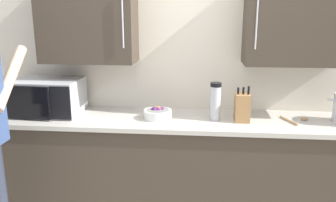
% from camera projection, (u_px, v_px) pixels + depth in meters
% --- Properties ---
extents(back_wall_tiled, '(3.69, 0.44, 2.86)m').
position_uv_depth(back_wall_tiled, '(190.00, 41.00, 2.89)').
color(back_wall_tiled, beige).
rests_on(back_wall_tiled, ground_plane).
extents(counter_unit, '(3.30, 0.61, 0.90)m').
position_uv_depth(counter_unit, '(187.00, 170.00, 2.87)').
color(counter_unit, '#3D3328').
rests_on(counter_unit, ground_plane).
extents(microwave_oven, '(0.57, 0.44, 0.28)m').
position_uv_depth(microwave_oven, '(43.00, 97.00, 2.86)').
color(microwave_oven, '#B7BABF').
rests_on(microwave_oven, counter_unit).
extents(knife_block, '(0.11, 0.15, 0.28)m').
position_uv_depth(knife_block, '(242.00, 107.00, 2.66)').
color(knife_block, '#A37547').
rests_on(knife_block, counter_unit).
extents(fruit_bowl, '(0.22, 0.22, 0.10)m').
position_uv_depth(fruit_bowl, '(158.00, 113.00, 2.74)').
color(fruit_bowl, white).
rests_on(fruit_bowl, counter_unit).
extents(wooden_spoon, '(0.22, 0.22, 0.02)m').
position_uv_depth(wooden_spoon, '(297.00, 120.00, 2.69)').
color(wooden_spoon, tan).
rests_on(wooden_spoon, counter_unit).
extents(thermos_flask, '(0.09, 0.09, 0.30)m').
position_uv_depth(thermos_flask, '(215.00, 101.00, 2.67)').
color(thermos_flask, '#B7BABF').
rests_on(thermos_flask, counter_unit).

